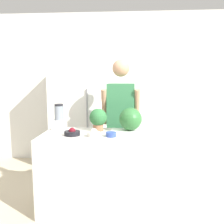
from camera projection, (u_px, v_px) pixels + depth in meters
name	position (u px, v px, depth m)	size (l,w,h in m)	color
wall_back	(119.00, 89.00, 4.39)	(8.00, 0.06, 2.60)	white
counter_island	(112.00, 172.00, 2.86)	(1.58, 0.70, 0.88)	beige
refrigerator	(77.00, 116.00, 4.15)	(0.79, 0.65, 1.73)	white
person	(121.00, 122.00, 3.36)	(0.50, 0.27, 1.75)	#4C608C
cutting_board	(128.00, 131.00, 2.95)	(0.41, 0.22, 0.01)	white
watermelon	(131.00, 119.00, 2.93)	(0.27, 0.27, 0.27)	#2D6B33
bowl_cherries	(72.00, 133.00, 2.75)	(0.17, 0.17, 0.09)	black
bowl_cream	(94.00, 134.00, 2.70)	(0.14, 0.14, 0.09)	white
bowl_small_blue	(111.00, 134.00, 2.70)	(0.11, 0.11, 0.05)	#334C9E
blender	(59.00, 119.00, 3.03)	(0.15, 0.15, 0.32)	silver
potted_plant	(98.00, 118.00, 2.97)	(0.21, 0.21, 0.27)	#996647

